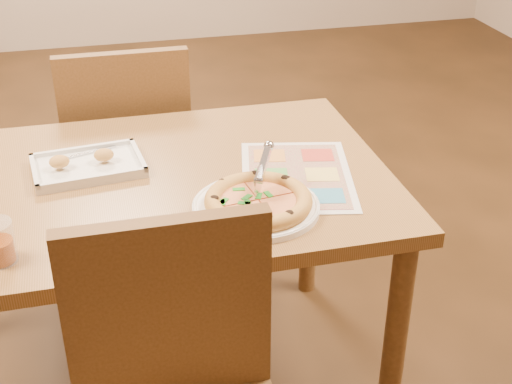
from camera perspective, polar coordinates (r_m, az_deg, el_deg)
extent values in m
plane|color=#36210E|center=(2.31, -7.71, -14.97)|extent=(7.00, 7.00, 0.00)
cube|color=olive|center=(1.89, -9.11, 0.44)|extent=(1.30, 0.85, 0.04)
cylinder|color=brown|center=(1.93, 11.02, -12.06)|extent=(0.06, 0.06, 0.68)
cylinder|color=brown|center=(2.48, 4.32, -1.31)|extent=(0.06, 0.06, 0.68)
cube|color=brown|center=(1.48, -6.98, -9.73)|extent=(0.42, 0.04, 0.45)
cube|color=brown|center=(2.63, -10.24, 2.83)|extent=(0.42, 0.42, 0.04)
cube|color=brown|center=(2.36, -10.33, 5.73)|extent=(0.42, 0.04, 0.45)
cylinder|color=white|center=(1.72, 0.00, -1.22)|extent=(0.38, 0.38, 0.02)
cylinder|color=gold|center=(1.70, 0.19, -0.95)|extent=(0.25, 0.25, 0.01)
cylinder|color=#D8B775|center=(1.70, 0.19, -0.70)|extent=(0.21, 0.21, 0.01)
torus|color=gold|center=(1.70, 0.19, -0.67)|extent=(0.26, 0.26, 0.04)
cylinder|color=silver|center=(1.70, 0.22, 0.91)|extent=(0.04, 0.07, 0.08)
cube|color=silver|center=(1.74, 0.64, 2.33)|extent=(0.07, 0.11, 0.06)
cube|color=silver|center=(1.95, -13.28, 1.92)|extent=(0.31, 0.23, 0.02)
cube|color=silver|center=(1.95, -13.32, 2.21)|extent=(0.14, 0.05, 0.00)
ellipsoid|color=#DAA04E|center=(1.93, -15.47, 2.36)|extent=(0.05, 0.04, 0.03)
ellipsoid|color=#DAA04E|center=(1.94, -12.08, 2.93)|extent=(0.05, 0.04, 0.03)
cube|color=silver|center=(1.87, 3.28, 1.34)|extent=(0.36, 0.45, 0.00)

